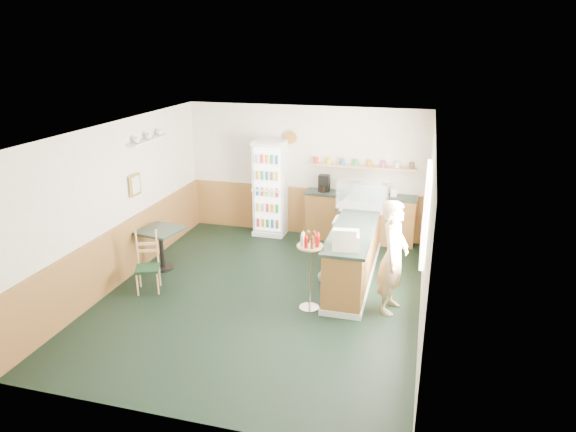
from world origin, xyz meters
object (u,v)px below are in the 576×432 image
(display_case, at_px, (362,196))
(cash_register, at_px, (346,240))
(cafe_chair, at_px, (149,259))
(cafe_table, at_px, (161,241))
(shopkeeper, at_px, (393,257))
(condiment_stand, at_px, (310,260))
(drinks_fridge, at_px, (270,188))

(display_case, xyz_separation_m, cash_register, (0.00, -1.88, -0.14))
(cafe_chair, bearing_deg, display_case, 9.38)
(cafe_table, bearing_deg, display_case, 21.05)
(cafe_table, distance_m, cafe_chair, 0.79)
(display_case, bearing_deg, cafe_chair, -147.03)
(cash_register, relative_size, cafe_chair, 0.41)
(shopkeeper, relative_size, cafe_table, 2.22)
(condiment_stand, distance_m, cafe_chair, 2.71)
(cash_register, distance_m, shopkeeper, 0.75)
(cash_register, bearing_deg, drinks_fridge, 117.30)
(cash_register, bearing_deg, display_case, 81.35)
(drinks_fridge, bearing_deg, cash_register, -54.05)
(display_case, bearing_deg, shopkeeper, -68.24)
(shopkeeper, relative_size, condiment_stand, 1.43)
(drinks_fridge, relative_size, cafe_table, 2.54)
(display_case, distance_m, cafe_chair, 3.88)
(drinks_fridge, xyz_separation_m, cafe_table, (-1.37, -2.23, -0.47))
(display_case, distance_m, shopkeeper, 1.93)
(cafe_chair, bearing_deg, shopkeeper, -18.89)
(drinks_fridge, distance_m, condiment_stand, 3.34)
(drinks_fridge, distance_m, cafe_chair, 3.25)
(display_case, distance_m, cafe_table, 3.72)
(drinks_fridge, relative_size, cafe_chair, 2.00)
(display_case, bearing_deg, condiment_stand, -103.90)
(cash_register, height_order, cafe_chair, cash_register)
(condiment_stand, bearing_deg, display_case, 76.10)
(condiment_stand, xyz_separation_m, cafe_chair, (-2.69, -0.03, -0.30))
(cash_register, distance_m, condiment_stand, 0.61)
(display_case, height_order, cafe_table, display_case)
(display_case, relative_size, shopkeeper, 0.52)
(cafe_table, relative_size, cafe_chair, 0.79)
(display_case, xyz_separation_m, cafe_chair, (-3.20, -2.07, -0.74))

